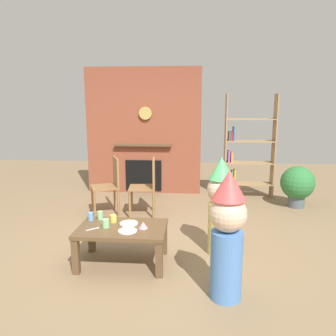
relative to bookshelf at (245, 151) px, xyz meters
name	(u,v)px	position (x,y,z in m)	size (l,w,h in m)	color
ground_plane	(153,249)	(-1.42, -2.40, -0.86)	(12.00, 12.00, 0.00)	#846B4C
brick_fireplace_feature	(144,132)	(-1.92, 0.20, 0.33)	(2.20, 0.28, 2.40)	brown
bookshelf	(245,151)	(0.00, 0.00, 0.00)	(0.90, 0.28, 1.90)	#9E7A51
coffee_table	(122,233)	(-1.71, -2.78, -0.51)	(0.95, 0.61, 0.42)	brown
paper_cup_near_left	(113,219)	(-1.84, -2.65, -0.40)	(0.07, 0.07, 0.09)	#F2CC4C
paper_cup_near_right	(91,216)	(-2.11, -2.61, -0.40)	(0.06, 0.06, 0.09)	#669EE0
paper_cup_center	(106,223)	(-1.88, -2.81, -0.40)	(0.08, 0.08, 0.09)	#8CD18C
paper_cup_far_left	(100,215)	(-2.01, -2.56, -0.40)	(0.06, 0.06, 0.09)	#8CD18C
paper_plate_front	(129,223)	(-1.65, -2.69, -0.44)	(0.20, 0.20, 0.01)	white
paper_plate_rear	(128,231)	(-1.62, -2.90, -0.44)	(0.20, 0.20, 0.01)	white
birthday_cake_slice	(143,225)	(-1.48, -2.80, -0.41)	(0.10, 0.10, 0.07)	pink
table_fork	(93,229)	(-2.01, -2.87, -0.44)	(0.15, 0.02, 0.01)	silver
child_with_cone_hat	(227,232)	(-0.65, -3.35, -0.24)	(0.33, 0.33, 1.18)	#4C7FC6
child_in_pink	(221,204)	(-0.64, -2.45, -0.26)	(0.32, 0.32, 1.14)	#E0CC66
dining_chair_left	(110,182)	(-2.25, -1.16, -0.35)	(0.52, 0.52, 0.90)	olive
dining_chair_middle	(148,183)	(-1.65, -1.17, -0.35)	(0.44, 0.44, 0.90)	olive
potted_plant_tall	(297,184)	(0.79, -0.58, -0.46)	(0.56, 0.56, 0.70)	#4C5660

